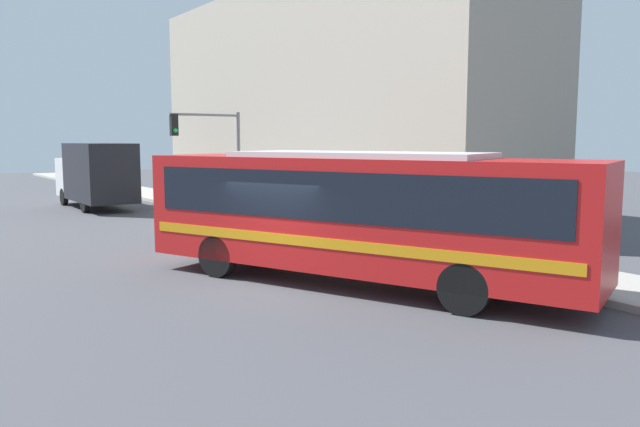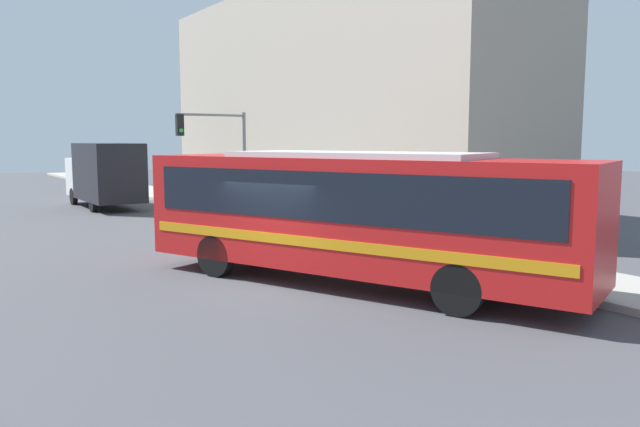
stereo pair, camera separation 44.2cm
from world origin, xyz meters
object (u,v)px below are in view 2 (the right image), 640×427
delivery_truck (104,173)px  traffic_light_pole (219,144)px  city_bus (355,208)px  pedestrian_near_corner (375,213)px  fire_hydrant (347,226)px  parking_meter (287,203)px

delivery_truck → traffic_light_pole: traffic_light_pole is taller
city_bus → pedestrian_near_corner: city_bus is taller
city_bus → fire_hydrant: bearing=33.0°
delivery_truck → fire_hydrant: delivery_truck is taller
city_bus → delivery_truck: 21.19m
delivery_truck → pedestrian_near_corner: size_ratio=4.38×
traffic_light_pole → parking_meter: bearing=-75.0°
parking_meter → pedestrian_near_corner: size_ratio=0.77×
city_bus → fire_hydrant: size_ratio=13.95×
pedestrian_near_corner → delivery_truck: bearing=106.2°
traffic_light_pole → fire_hydrant: bearing=-82.4°
city_bus → traffic_light_pole: bearing=56.6°
city_bus → traffic_light_pole: size_ratio=2.49×
fire_hydrant → pedestrian_near_corner: 1.07m
delivery_truck → fire_hydrant: (3.97, -15.91, -1.22)m
delivery_truck → fire_hydrant: bearing=-76.0°
city_bus → parking_meter: city_bus is taller
traffic_light_pole → city_bus: bearing=-101.0°
city_bus → delivery_truck: delivery_truck is taller
fire_hydrant → traffic_light_pole: traffic_light_pole is taller
city_bus → delivery_truck: bearing=68.4°
traffic_light_pole → pedestrian_near_corner: traffic_light_pole is taller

